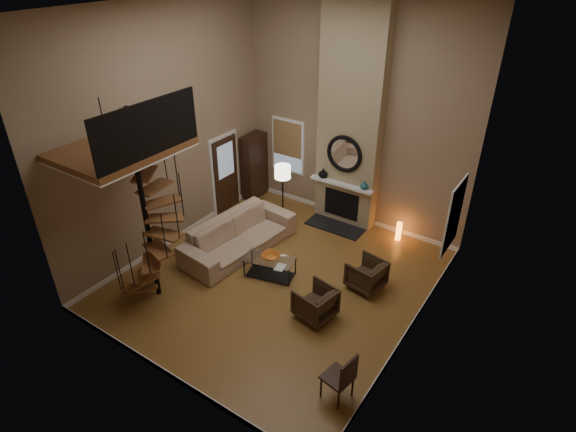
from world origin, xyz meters
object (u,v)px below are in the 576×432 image
Objects in this scene: coffee_table at (270,265)px; side_chair at (342,376)px; accent_lamp at (399,231)px; armchair_far at (318,304)px; armchair_near at (369,275)px; hutch at (254,165)px; floor_lamp at (283,177)px; sofa at (239,235)px.

coffee_table is 1.27× the size of side_chair.
accent_lamp is at bearing 58.74° from coffee_table.
armchair_far is 0.75× the size of side_chair.
hutch is at bearing -104.36° from armchair_near.
hutch is 5.05m from armchair_near.
floor_lamp is at bearing -158.86° from accent_lamp.
side_chair is at bearing -45.68° from floor_lamp.
hutch is at bearing 138.24° from side_chair.
armchair_far is (2.78, -1.02, -0.04)m from sofa.
side_chair is at bearing -35.14° from coffee_table.
floor_lamp is at bearing 116.70° from coffee_table.
coffee_table is at bearing 144.86° from side_chair.
hutch is 2.52× the size of armchair_far.
sofa is at bearing 148.96° from side_chair.
floor_lamp is at bearing -30.42° from hutch.
coffee_table is 2.56× the size of accent_lamp.
hutch reaches higher than accent_lamp.
side_chair reaches higher than accent_lamp.
hutch is 2.81m from sofa.
side_chair is at bearing 26.93° from armchair_near.
floor_lamp is 3.63× the size of accent_lamp.
hutch is at bearing 132.23° from coffee_table.
coffee_table is (-1.56, 0.58, -0.07)m from armchair_far.
sofa reaches higher than armchair_near.
armchair_far is at bearing -93.57° from accent_lamp.
armchair_near is (3.21, 0.34, -0.04)m from sofa.
floor_lamp is at bearing -123.93° from armchair_far.
floor_lamp reaches higher than side_chair.
armchair_near is 0.74× the size of side_chair.
accent_lamp is 0.49× the size of side_chair.
coffee_table is 3.49m from side_chair.
armchair_near reaches higher than accent_lamp.
sofa is 4.75m from side_chair.
armchair_near is (4.57, -2.06, -0.60)m from hutch.
hutch is at bearing -178.72° from accent_lamp.
sofa is 1.78m from floor_lamp.
sofa is at bearing 160.05° from coffee_table.
side_chair reaches higher than armchair_far.
floor_lamp is 5.51m from side_chair.
sofa is 2.42× the size of coffee_table.
accent_lamp is (-0.21, 2.15, -0.10)m from armchair_near.
side_chair is at bearing 52.64° from armchair_far.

